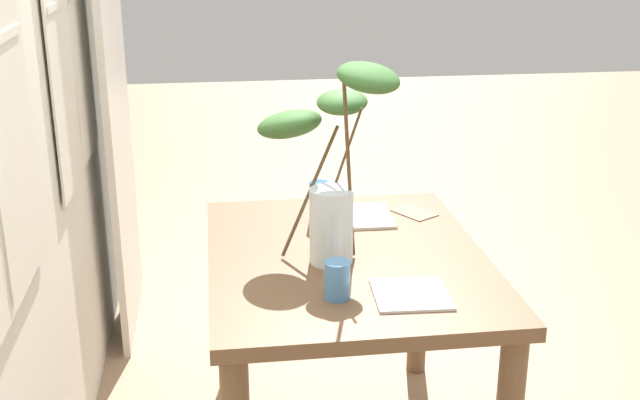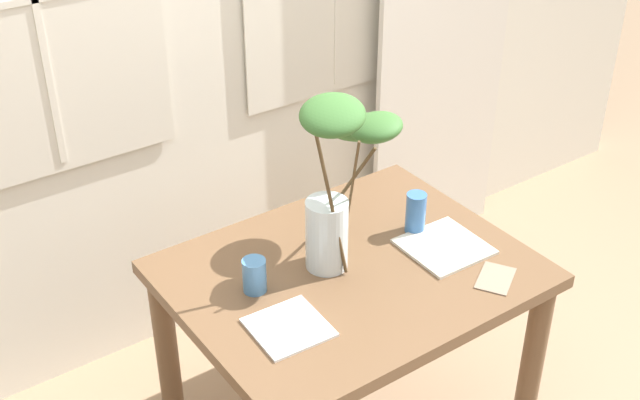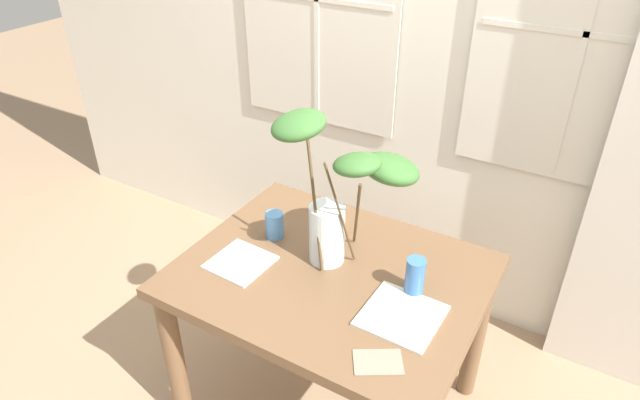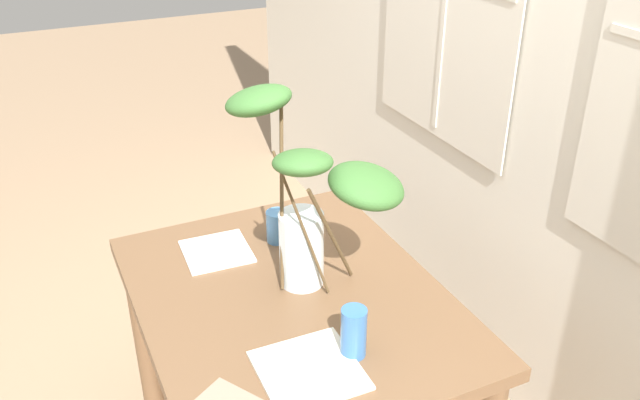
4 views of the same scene
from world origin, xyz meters
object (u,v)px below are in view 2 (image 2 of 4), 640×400
vase_with_branches (342,173)px  drinking_glass_blue_right (416,213)px  drinking_glass_blue_left (254,275)px  plate_square_left (289,327)px  plate_square_right (444,246)px  dining_table (350,300)px

vase_with_branches → drinking_glass_blue_right: 0.40m
drinking_glass_blue_left → drinking_glass_blue_right: (0.63, -0.03, 0.02)m
vase_with_branches → plate_square_left: 0.51m
drinking_glass_blue_right → plate_square_left: size_ratio=0.68×
drinking_glass_blue_left → plate_square_left: size_ratio=0.52×
plate_square_left → plate_square_right: 0.66m
vase_with_branches → drinking_glass_blue_right: vase_with_branches is taller
dining_table → plate_square_right: plate_square_right is taller
drinking_glass_blue_left → drinking_glass_blue_right: bearing=-3.0°
dining_table → drinking_glass_blue_left: (-0.31, 0.08, 0.19)m
dining_table → plate_square_left: bearing=-157.9°
dining_table → drinking_glass_blue_right: bearing=8.7°
plate_square_right → dining_table: bearing=164.9°
plate_square_right → drinking_glass_blue_right: bearing=95.5°
plate_square_left → plate_square_right: bearing=3.9°
vase_with_branches → plate_square_left: vase_with_branches is taller
drinking_glass_blue_left → drinking_glass_blue_right: 0.63m
drinking_glass_blue_left → plate_square_right: (0.64, -0.17, -0.05)m
drinking_glass_blue_left → plate_square_right: size_ratio=0.44×
drinking_glass_blue_left → plate_square_right: drinking_glass_blue_left is taller
drinking_glass_blue_right → plate_square_left: drinking_glass_blue_right is taller
vase_with_branches → plate_square_right: bearing=-25.7°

